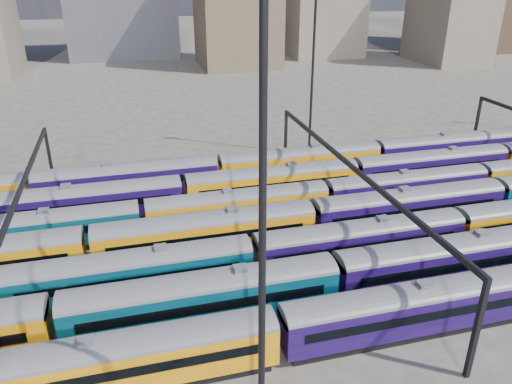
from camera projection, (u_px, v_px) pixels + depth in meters
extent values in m
plane|color=#46403B|center=(251.00, 249.00, 49.12)|extent=(500.00, 500.00, 0.00)
cube|color=black|center=(133.00, 381.00, 33.01)|extent=(18.45, 2.39, 0.68)
cube|color=#CE7A08|center=(130.00, 361.00, 32.29)|extent=(19.42, 2.82, 2.82)
cylinder|color=#4C4C51|center=(128.00, 344.00, 31.70)|extent=(19.42, 2.82, 2.82)
cube|color=black|center=(130.00, 373.00, 30.89)|extent=(17.09, 0.06, 0.73)
cube|color=black|center=(129.00, 342.00, 33.40)|extent=(17.09, 0.06, 0.73)
cube|color=slate|center=(127.00, 334.00, 31.39)|extent=(0.97, 0.87, 0.34)
cube|color=black|center=(404.00, 329.00, 37.69)|extent=(18.45, 2.39, 0.68)
cube|color=#150739|center=(407.00, 311.00, 36.96)|extent=(19.42, 2.82, 2.82)
cylinder|color=#4C4C51|center=(409.00, 295.00, 36.38)|extent=(19.42, 2.82, 2.82)
cube|color=black|center=(418.00, 319.00, 35.57)|extent=(17.09, 0.06, 0.73)
cube|color=black|center=(398.00, 296.00, 38.08)|extent=(17.09, 0.06, 0.73)
cube|color=slate|center=(410.00, 287.00, 36.07)|extent=(0.97, 0.87, 0.34)
cube|color=black|center=(205.00, 319.00, 38.71)|extent=(19.80, 2.57, 0.73)
cube|color=#043346|center=(204.00, 300.00, 37.94)|extent=(20.84, 3.02, 3.02)
cylinder|color=#4C4C51|center=(203.00, 283.00, 37.31)|extent=(20.84, 3.02, 3.02)
cube|color=black|center=(207.00, 308.00, 36.44)|extent=(18.34, 0.06, 0.78)
cube|color=black|center=(200.00, 284.00, 39.13)|extent=(18.34, 0.06, 0.78)
cube|color=slate|center=(202.00, 274.00, 36.98)|extent=(1.04, 0.94, 0.36)
cube|color=black|center=(446.00, 279.00, 43.72)|extent=(19.80, 2.57, 0.73)
cube|color=#150739|center=(450.00, 261.00, 42.95)|extent=(20.84, 3.02, 3.02)
cylinder|color=#4C4C51|center=(453.00, 246.00, 42.32)|extent=(20.84, 3.02, 3.02)
cube|color=black|center=(462.00, 267.00, 41.45)|extent=(18.34, 0.06, 0.78)
cube|color=black|center=(440.00, 248.00, 44.14)|extent=(18.34, 0.06, 0.78)
cube|color=slate|center=(454.00, 237.00, 41.99)|extent=(1.04, 0.94, 0.36)
cube|color=black|center=(135.00, 293.00, 41.93)|extent=(18.88, 2.45, 0.70)
cube|color=#043346|center=(133.00, 275.00, 41.19)|extent=(19.88, 2.88, 2.88)
cylinder|color=#4C4C51|center=(131.00, 260.00, 40.59)|extent=(19.88, 2.88, 2.88)
cube|color=black|center=(133.00, 281.00, 39.76)|extent=(17.49, 0.06, 0.75)
cube|color=black|center=(132.00, 262.00, 42.33)|extent=(17.49, 0.06, 0.75)
cube|color=slate|center=(130.00, 252.00, 40.27)|extent=(0.99, 0.89, 0.35)
cube|color=black|center=(358.00, 259.00, 46.71)|extent=(18.88, 2.45, 0.70)
cube|color=#150739|center=(360.00, 243.00, 45.97)|extent=(19.88, 2.88, 2.88)
cylinder|color=#4C4C51|center=(361.00, 229.00, 45.38)|extent=(19.88, 2.88, 2.88)
cube|color=black|center=(367.00, 247.00, 44.54)|extent=(17.49, 0.06, 0.75)
cube|color=black|center=(353.00, 232.00, 47.11)|extent=(17.49, 0.06, 0.75)
cube|color=slate|center=(362.00, 221.00, 45.06)|extent=(0.99, 0.89, 0.35)
cube|color=black|center=(207.00, 251.00, 47.96)|extent=(19.73, 2.56, 0.73)
cube|color=#CE7A08|center=(206.00, 234.00, 47.18)|extent=(20.77, 3.01, 3.01)
cylinder|color=#4C4C51|center=(205.00, 220.00, 46.56)|extent=(20.77, 3.01, 3.01)
cube|color=black|center=(209.00, 239.00, 45.69)|extent=(18.27, 0.06, 0.78)
cube|color=black|center=(203.00, 224.00, 48.37)|extent=(18.27, 0.06, 0.78)
cube|color=slate|center=(205.00, 213.00, 46.23)|extent=(1.04, 0.93, 0.36)
cube|color=black|center=(406.00, 224.00, 52.95)|extent=(19.73, 2.56, 0.73)
cube|color=#150739|center=(408.00, 209.00, 52.17)|extent=(20.77, 3.01, 3.01)
cylinder|color=#4C4C51|center=(410.00, 196.00, 51.55)|extent=(20.77, 3.01, 3.01)
cube|color=black|center=(416.00, 212.00, 50.68)|extent=(18.27, 0.06, 0.78)
cube|color=black|center=(401.00, 199.00, 53.37)|extent=(18.27, 0.06, 0.78)
cube|color=slate|center=(411.00, 188.00, 51.22)|extent=(1.04, 0.93, 0.36)
cube|color=black|center=(41.00, 247.00, 48.74)|extent=(18.25, 2.37, 0.67)
cube|color=#043346|center=(38.00, 232.00, 48.02)|extent=(19.21, 2.79, 2.79)
cylinder|color=#4C4C51|center=(35.00, 219.00, 47.44)|extent=(19.21, 2.79, 2.79)
cube|color=black|center=(35.00, 235.00, 46.64)|extent=(16.90, 0.06, 0.72)
cube|color=black|center=(39.00, 222.00, 49.12)|extent=(16.90, 0.06, 0.72)
cube|color=slate|center=(34.00, 212.00, 47.14)|extent=(0.96, 0.86, 0.34)
cube|color=black|center=(238.00, 223.00, 53.36)|extent=(18.25, 2.37, 0.67)
cube|color=#CE7A08|center=(238.00, 208.00, 52.65)|extent=(19.21, 2.79, 2.79)
cylinder|color=#4C4C51|center=(238.00, 196.00, 52.07)|extent=(19.21, 2.79, 2.79)
cube|color=black|center=(241.00, 211.00, 51.27)|extent=(16.90, 0.06, 0.72)
cube|color=black|center=(235.00, 200.00, 53.75)|extent=(16.90, 0.06, 0.72)
cube|color=slate|center=(238.00, 190.00, 51.77)|extent=(0.96, 0.86, 0.34)
cube|color=black|center=(404.00, 202.00, 57.99)|extent=(18.25, 2.37, 0.67)
cube|color=#150739|center=(406.00, 189.00, 57.28)|extent=(19.21, 2.79, 2.79)
cylinder|color=#4C4C51|center=(408.00, 177.00, 56.70)|extent=(19.21, 2.79, 2.79)
cube|color=black|center=(413.00, 191.00, 55.90)|extent=(16.90, 0.06, 0.72)
cube|color=black|center=(400.00, 181.00, 58.38)|extent=(16.90, 0.06, 0.72)
cube|color=slate|center=(408.00, 171.00, 56.39)|extent=(0.96, 0.86, 0.34)
cube|color=black|center=(89.00, 219.00, 54.12)|extent=(19.23, 2.49, 0.71)
cube|color=#150739|center=(86.00, 204.00, 53.37)|extent=(20.24, 2.93, 2.93)
cylinder|color=#4C4C51|center=(84.00, 191.00, 52.76)|extent=(20.24, 2.93, 2.93)
cube|color=black|center=(85.00, 207.00, 51.91)|extent=(17.81, 0.06, 0.76)
cube|color=black|center=(86.00, 195.00, 54.53)|extent=(17.81, 0.06, 0.76)
cube|color=slate|center=(83.00, 185.00, 52.44)|extent=(1.01, 0.91, 0.35)
cube|color=black|center=(272.00, 198.00, 58.99)|extent=(19.23, 2.49, 0.71)
cube|color=#CE7A08|center=(273.00, 184.00, 58.24)|extent=(20.24, 2.93, 2.93)
cylinder|color=#4C4C51|center=(273.00, 172.00, 57.63)|extent=(20.24, 2.93, 2.93)
cube|color=black|center=(276.00, 186.00, 56.78)|extent=(17.81, 0.06, 0.76)
cube|color=black|center=(269.00, 176.00, 59.40)|extent=(17.81, 0.06, 0.76)
cube|color=slate|center=(273.00, 166.00, 57.31)|extent=(1.01, 0.91, 0.35)
cube|color=black|center=(428.00, 180.00, 63.86)|extent=(19.23, 2.49, 0.71)
cube|color=#150739|center=(430.00, 167.00, 63.11)|extent=(20.24, 2.93, 2.93)
cylinder|color=#4C4C51|center=(432.00, 156.00, 62.50)|extent=(20.24, 2.93, 2.93)
cube|color=black|center=(437.00, 169.00, 61.65)|extent=(17.81, 0.06, 0.76)
cube|color=black|center=(424.00, 160.00, 64.27)|extent=(17.81, 0.06, 0.76)
cube|color=slate|center=(433.00, 150.00, 62.18)|extent=(1.01, 0.91, 0.35)
cube|color=black|center=(130.00, 196.00, 59.58)|extent=(19.83, 2.57, 0.73)
cube|color=#150739|center=(128.00, 181.00, 58.80)|extent=(20.87, 3.03, 3.03)
cylinder|color=#4C4C51|center=(127.00, 169.00, 58.17)|extent=(20.87, 3.03, 3.03)
cube|color=black|center=(128.00, 183.00, 57.30)|extent=(18.36, 0.06, 0.78)
cube|color=black|center=(128.00, 173.00, 60.00)|extent=(18.36, 0.06, 0.78)
cube|color=slate|center=(126.00, 163.00, 57.84)|extent=(1.04, 0.94, 0.37)
cube|color=black|center=(300.00, 178.00, 64.59)|extent=(19.83, 2.57, 0.73)
cube|color=#CE7A08|center=(300.00, 164.00, 63.82)|extent=(20.87, 3.03, 3.03)
cylinder|color=#4C4C51|center=(301.00, 153.00, 63.19)|extent=(20.87, 3.03, 3.03)
cube|color=black|center=(304.00, 166.00, 62.32)|extent=(18.36, 0.06, 0.78)
cube|color=black|center=(296.00, 157.00, 65.01)|extent=(18.36, 0.06, 0.78)
cube|color=slate|center=(301.00, 147.00, 62.86)|extent=(1.04, 0.94, 0.37)
cube|color=black|center=(445.00, 162.00, 69.61)|extent=(19.83, 2.57, 0.73)
cube|color=#150739|center=(447.00, 150.00, 68.83)|extent=(20.87, 3.03, 3.03)
cylinder|color=#4C4C51|center=(449.00, 139.00, 68.21)|extent=(20.87, 3.03, 3.03)
cube|color=black|center=(454.00, 151.00, 67.33)|extent=(18.36, 0.06, 0.78)
cube|color=black|center=(441.00, 144.00, 70.03)|extent=(18.36, 0.06, 0.78)
cube|color=slate|center=(450.00, 134.00, 67.87)|extent=(1.04, 0.94, 0.37)
cube|color=black|center=(50.00, 160.00, 60.39)|extent=(0.35, 0.35, 8.00)
cube|color=black|center=(16.00, 199.00, 41.22)|extent=(0.30, 40.00, 0.45)
cube|color=black|center=(477.00, 329.00, 32.21)|extent=(0.35, 0.35, 8.00)
cube|color=black|center=(286.00, 139.00, 67.40)|extent=(0.35, 0.35, 8.00)
cube|color=black|center=(350.00, 165.00, 48.23)|extent=(0.30, 40.00, 0.45)
cube|color=black|center=(477.00, 123.00, 74.41)|extent=(0.35, 0.35, 8.00)
cylinder|color=black|center=(262.00, 267.00, 23.42)|extent=(0.36, 0.36, 25.00)
cylinder|color=black|center=(313.00, 69.00, 68.57)|extent=(0.36, 0.36, 25.00)
cube|color=brown|center=(237.00, 0.00, 132.40)|extent=(20.53, 21.40, 33.97)
cube|color=#665B4C|center=(322.00, 11.00, 150.95)|extent=(21.40, 20.66, 25.64)
cube|color=#665B4C|center=(453.00, 3.00, 138.09)|extent=(16.30, 22.06, 32.15)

